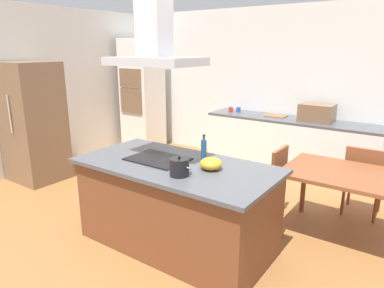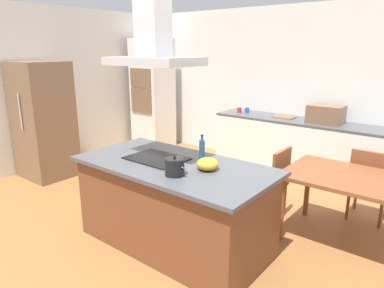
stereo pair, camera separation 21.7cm
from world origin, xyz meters
name	(u,v)px [view 1 (the left image)]	position (x,y,z in m)	size (l,w,h in m)	color
ground	(242,196)	(0.00, 1.50, 0.00)	(16.00, 16.00, 0.00)	#936033
wall_back	(292,88)	(0.00, 3.25, 1.35)	(7.20, 0.10, 2.70)	white
wall_left	(53,87)	(-3.45, 1.00, 1.35)	(0.10, 8.80, 2.70)	white
kitchen_island	(176,205)	(0.00, 0.00, 0.45)	(2.04, 1.03, 0.90)	brown
cooktop	(158,159)	(-0.23, 0.00, 0.91)	(0.60, 0.44, 0.01)	black
tea_kettle	(179,167)	(0.23, -0.24, 0.98)	(0.23, 0.18, 0.19)	black
olive_oil_bottle	(204,150)	(0.19, 0.22, 1.02)	(0.06, 0.06, 0.28)	navy
mixing_bowl	(211,164)	(0.38, 0.06, 0.96)	(0.21, 0.21, 0.12)	gold
back_counter	(289,145)	(0.14, 2.88, 0.45)	(2.80, 0.62, 0.90)	white
countertop_microwave	(317,113)	(0.55, 2.88, 1.04)	(0.50, 0.38, 0.28)	brown
coffee_mug_red	(231,110)	(-0.96, 2.87, 0.95)	(0.08, 0.08, 0.09)	red
coffee_mug_blue	(238,110)	(-0.85, 2.94, 0.95)	(0.08, 0.08, 0.09)	#2D56B2
cutting_board	(276,116)	(-0.14, 2.93, 0.91)	(0.34, 0.24, 0.02)	#995B33
wall_oven_stack	(142,94)	(-2.90, 2.65, 1.10)	(0.70, 0.66, 2.20)	white
refrigerator	(33,122)	(-2.98, 0.29, 0.91)	(0.80, 0.73, 1.82)	brown
dining_table	(354,182)	(1.46, 1.15, 0.67)	(1.40, 0.90, 0.75)	brown
chair_at_left_end	(270,178)	(0.54, 1.15, 0.51)	(0.42, 0.42, 0.89)	red
chair_facing_back_wall	(364,177)	(1.46, 1.82, 0.51)	(0.42, 0.42, 0.89)	red
range_hood	(154,38)	(-0.23, 0.00, 2.10)	(0.90, 0.55, 0.78)	#ADADB2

